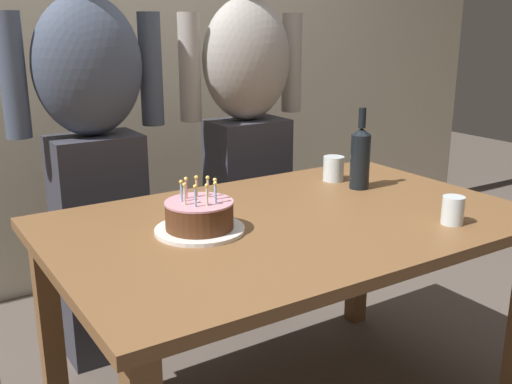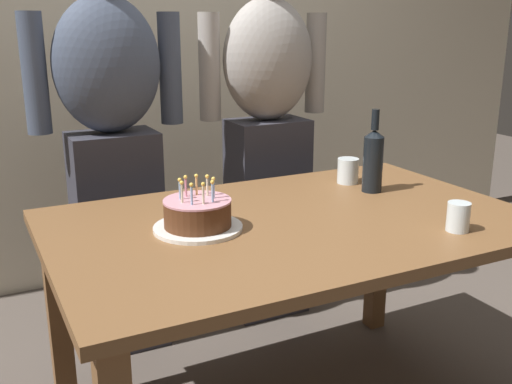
# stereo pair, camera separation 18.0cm
# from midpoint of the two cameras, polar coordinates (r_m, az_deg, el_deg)

# --- Properties ---
(back_wall) EXTENTS (5.20, 0.10, 2.60)m
(back_wall) POSITION_cam_midpoint_polar(r_m,az_deg,el_deg) (3.19, -15.38, 14.87)
(back_wall) COLOR beige
(back_wall) RESTS_ON ground_plane
(dining_table) EXTENTS (1.50, 0.96, 0.74)m
(dining_table) POSITION_cam_midpoint_polar(r_m,az_deg,el_deg) (1.91, 0.64, -5.30)
(dining_table) COLOR brown
(dining_table) RESTS_ON ground_plane
(birthday_cake) EXTENTS (0.27, 0.27, 0.16)m
(birthday_cake) POSITION_cam_midpoint_polar(r_m,az_deg,el_deg) (1.76, -8.39, -2.49)
(birthday_cake) COLOR white
(birthday_cake) RESTS_ON dining_table
(water_glass_near) EXTENTS (0.07, 0.07, 0.09)m
(water_glass_near) POSITION_cam_midpoint_polar(r_m,az_deg,el_deg) (1.88, 15.84, -1.75)
(water_glass_near) COLOR silver
(water_glass_near) RESTS_ON dining_table
(water_glass_far) EXTENTS (0.08, 0.08, 0.10)m
(water_glass_far) POSITION_cam_midpoint_polar(r_m,az_deg,el_deg) (2.31, 5.26, 2.22)
(water_glass_far) COLOR silver
(water_glass_far) RESTS_ON dining_table
(wine_bottle) EXTENTS (0.07, 0.07, 0.30)m
(wine_bottle) POSITION_cam_midpoint_polar(r_m,az_deg,el_deg) (2.20, 7.70, 3.36)
(wine_bottle) COLOR black
(wine_bottle) RESTS_ON dining_table
(person_man_bearded) EXTENTS (0.61, 0.27, 1.66)m
(person_man_bearded) POSITION_cam_midpoint_polar(r_m,az_deg,el_deg) (2.38, -17.41, 4.10)
(person_man_bearded) COLOR #33333D
(person_man_bearded) RESTS_ON ground_plane
(person_woman_cardigan) EXTENTS (0.61, 0.27, 1.66)m
(person_woman_cardigan) POSITION_cam_midpoint_polar(r_m,az_deg,el_deg) (2.64, -2.82, 5.96)
(person_woman_cardigan) COLOR #33333D
(person_woman_cardigan) RESTS_ON ground_plane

